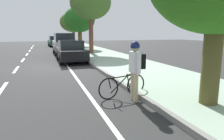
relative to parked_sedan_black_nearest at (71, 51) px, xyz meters
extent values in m
plane|color=#2D2D2D|center=(-0.88, -1.34, -0.75)|extent=(73.54, 73.54, 0.00)
cube|color=#96AD98|center=(3.11, -1.34, -0.68)|extent=(4.07, 45.96, 0.15)
cube|color=gray|center=(1.00, -1.34, -0.68)|extent=(0.16, 45.96, 0.15)
cube|color=white|center=(-3.36, -6.42, -0.75)|extent=(0.14, 2.20, 0.01)
cube|color=white|center=(-3.36, -2.22, -0.75)|extent=(0.14, 2.20, 0.01)
cube|color=white|center=(-3.36, 1.98, -0.75)|extent=(0.14, 2.20, 0.01)
cube|color=white|center=(-3.36, 6.18, -0.75)|extent=(0.14, 2.20, 0.01)
cube|color=white|center=(-3.36, 10.38, -0.75)|extent=(0.14, 2.20, 0.01)
cube|color=white|center=(-3.36, 14.58, -0.75)|extent=(0.14, 2.20, 0.01)
cube|color=white|center=(-3.36, 18.78, -0.75)|extent=(0.14, 2.20, 0.01)
cube|color=white|center=(-0.47, -1.34, -0.75)|extent=(0.12, 45.96, 0.01)
cube|color=black|center=(0.00, 0.00, -0.15)|extent=(1.77, 4.40, 0.64)
cube|color=black|center=(0.00, 0.00, 0.47)|extent=(1.55, 2.10, 0.60)
cylinder|color=black|center=(0.81, 1.37, -0.42)|extent=(0.22, 0.66, 0.66)
cylinder|color=black|center=(-0.81, 1.36, -0.42)|extent=(0.22, 0.66, 0.66)
cylinder|color=black|center=(0.81, -1.36, -0.42)|extent=(0.22, 0.66, 0.66)
cylinder|color=black|center=(-0.81, -1.37, -0.42)|extent=(0.22, 0.66, 0.66)
cube|color=#B7BABF|center=(0.07, 5.70, 0.03)|extent=(1.95, 4.72, 0.90)
cube|color=black|center=(0.07, 5.70, 0.86)|extent=(1.71, 3.12, 0.76)
cylinder|color=black|center=(0.92, 7.17, -0.37)|extent=(0.23, 0.76, 0.76)
cylinder|color=black|center=(-0.82, 7.15, -0.37)|extent=(0.23, 0.76, 0.76)
cylinder|color=black|center=(0.96, 4.26, -0.37)|extent=(0.23, 0.76, 0.76)
cylinder|color=black|center=(-0.79, 4.24, -0.37)|extent=(0.23, 0.76, 0.76)
cube|color=#1E512D|center=(-0.17, 17.11, -0.15)|extent=(2.04, 4.51, 0.64)
cube|color=black|center=(-0.17, 17.11, 0.47)|extent=(1.68, 2.20, 0.60)
cylinder|color=black|center=(0.55, 18.52, -0.42)|extent=(0.26, 0.67, 0.66)
cylinder|color=black|center=(-1.06, 18.41, -0.42)|extent=(0.26, 0.67, 0.66)
cylinder|color=black|center=(0.73, 15.80, -0.42)|extent=(0.26, 0.67, 0.66)
cylinder|color=black|center=(-0.88, 15.69, -0.42)|extent=(0.26, 0.67, 0.66)
torus|color=black|center=(0.02, -8.79, -0.40)|extent=(0.70, 0.18, 0.70)
torus|color=black|center=(1.04, -8.58, -0.40)|extent=(0.70, 0.18, 0.70)
cylinder|color=black|center=(0.40, -8.71, -0.31)|extent=(0.64, 0.16, 0.52)
cylinder|color=black|center=(0.76, -8.64, -0.32)|extent=(0.14, 0.06, 0.48)
cylinder|color=black|center=(0.45, -8.70, -0.08)|extent=(0.72, 0.18, 0.05)
cylinder|color=black|center=(0.87, -8.62, -0.48)|extent=(0.35, 0.10, 0.19)
cylinder|color=black|center=(0.92, -8.61, -0.24)|extent=(0.26, 0.09, 0.34)
cylinder|color=black|center=(0.05, -8.78, -0.24)|extent=(0.12, 0.06, 0.34)
cube|color=black|center=(0.81, -8.63, -0.05)|extent=(0.25, 0.15, 0.05)
cylinder|color=black|center=(0.09, -8.77, -0.01)|extent=(0.12, 0.46, 0.03)
cylinder|color=#C6B284|center=(0.73, -9.04, -0.31)|extent=(0.15, 0.15, 0.88)
cylinder|color=#C6B284|center=(0.72, -9.23, -0.31)|extent=(0.15, 0.15, 0.88)
cube|color=white|center=(0.73, -9.13, 0.44)|extent=(0.24, 0.38, 0.62)
cylinder|color=white|center=(0.73, -8.88, 0.41)|extent=(0.10, 0.10, 0.59)
cylinder|color=white|center=(0.72, -9.39, 0.41)|extent=(0.10, 0.10, 0.59)
sphere|color=#9A9B75|center=(0.73, -9.13, 0.88)|extent=(0.25, 0.25, 0.25)
sphere|color=navy|center=(0.73, -9.13, 0.92)|extent=(0.28, 0.28, 0.28)
cube|color=black|center=(0.93, -9.14, 0.46)|extent=(0.18, 0.30, 0.44)
cylinder|color=#4C4721|center=(2.37, -10.37, 0.61)|extent=(0.48, 0.48, 2.41)
cylinder|color=brown|center=(2.37, 3.92, 1.16)|extent=(0.40, 0.40, 3.52)
ellipsoid|color=#4B702E|center=(2.37, 3.92, 3.93)|extent=(3.67, 3.67, 3.02)
cylinder|color=brown|center=(2.37, 9.95, 0.61)|extent=(0.47, 0.47, 2.42)
ellipsoid|color=#25611E|center=(2.37, 9.95, 2.82)|extent=(3.64, 3.64, 3.00)
cylinder|color=#4C391F|center=(2.37, 15.25, 0.56)|extent=(0.37, 0.37, 2.31)
ellipsoid|color=#4A6B2A|center=(2.37, 15.25, 2.75)|extent=(3.77, 3.77, 2.88)
camera|label=1|loc=(-1.80, -14.55, 1.31)|focal=32.51mm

